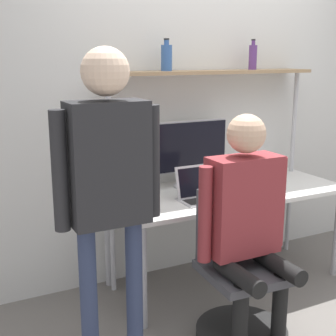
{
  "coord_description": "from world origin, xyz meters",
  "views": [
    {
      "loc": [
        -1.89,
        -2.36,
        1.68
      ],
      "look_at": [
        -0.73,
        -0.09,
        1.07
      ],
      "focal_mm": 50.0,
      "sensor_mm": 36.0,
      "label": 1
    }
  ],
  "objects_px": {
    "bottle_blue": "(167,57)",
    "monitor": "(189,150)",
    "laptop": "(198,190)",
    "bottle_purple": "(253,57)",
    "office_chair": "(239,293)",
    "cell_phone": "(231,194)",
    "person_standing": "(108,175)",
    "person_seated": "(247,212)"
  },
  "relations": [
    {
      "from": "monitor",
      "to": "office_chair",
      "type": "height_order",
      "value": "monitor"
    },
    {
      "from": "person_seated",
      "to": "bottle_blue",
      "type": "relative_size",
      "value": 6.18
    },
    {
      "from": "person_standing",
      "to": "bottle_blue",
      "type": "relative_size",
      "value": 7.8
    },
    {
      "from": "monitor",
      "to": "bottle_blue",
      "type": "relative_size",
      "value": 2.91
    },
    {
      "from": "bottle_purple",
      "to": "bottle_blue",
      "type": "relative_size",
      "value": 1.03
    },
    {
      "from": "monitor",
      "to": "bottle_purple",
      "type": "xyz_separation_m",
      "value": [
        0.57,
        0.03,
        0.68
      ]
    },
    {
      "from": "office_chair",
      "to": "person_seated",
      "type": "distance_m",
      "value": 0.53
    },
    {
      "from": "bottle_purple",
      "to": "bottle_blue",
      "type": "distance_m",
      "value": 0.74
    },
    {
      "from": "office_chair",
      "to": "bottle_purple",
      "type": "height_order",
      "value": "bottle_purple"
    },
    {
      "from": "cell_phone",
      "to": "office_chair",
      "type": "relative_size",
      "value": 0.16
    },
    {
      "from": "laptop",
      "to": "cell_phone",
      "type": "relative_size",
      "value": 1.9
    },
    {
      "from": "laptop",
      "to": "person_standing",
      "type": "bearing_deg",
      "value": -147.44
    },
    {
      "from": "office_chair",
      "to": "person_standing",
      "type": "xyz_separation_m",
      "value": [
        -0.81,
        0.01,
        0.83
      ]
    },
    {
      "from": "monitor",
      "to": "person_seated",
      "type": "relative_size",
      "value": 0.47
    },
    {
      "from": "office_chair",
      "to": "cell_phone",
      "type": "bearing_deg",
      "value": 61.91
    },
    {
      "from": "laptop",
      "to": "office_chair",
      "type": "bearing_deg",
      "value": -91.63
    },
    {
      "from": "person_standing",
      "to": "cell_phone",
      "type": "bearing_deg",
      "value": 25.38
    },
    {
      "from": "person_seated",
      "to": "bottle_purple",
      "type": "height_order",
      "value": "bottle_purple"
    },
    {
      "from": "bottle_blue",
      "to": "cell_phone",
      "type": "bearing_deg",
      "value": -46.25
    },
    {
      "from": "laptop",
      "to": "office_chair",
      "type": "distance_m",
      "value": 0.74
    },
    {
      "from": "bottle_blue",
      "to": "laptop",
      "type": "bearing_deg",
      "value": -78.85
    },
    {
      "from": "office_chair",
      "to": "person_standing",
      "type": "distance_m",
      "value": 1.16
    },
    {
      "from": "laptop",
      "to": "bottle_purple",
      "type": "distance_m",
      "value": 1.17
    },
    {
      "from": "office_chair",
      "to": "person_standing",
      "type": "bearing_deg",
      "value": 179.16
    },
    {
      "from": "cell_phone",
      "to": "laptop",
      "type": "bearing_deg",
      "value": 178.17
    },
    {
      "from": "laptop",
      "to": "bottle_purple",
      "type": "xyz_separation_m",
      "value": [
        0.68,
        0.34,
        0.89
      ]
    },
    {
      "from": "cell_phone",
      "to": "bottle_blue",
      "type": "xyz_separation_m",
      "value": [
        -0.34,
        0.35,
        0.95
      ]
    },
    {
      "from": "laptop",
      "to": "bottle_blue",
      "type": "relative_size",
      "value": 1.28
    },
    {
      "from": "bottle_blue",
      "to": "monitor",
      "type": "bearing_deg",
      "value": -9.14
    },
    {
      "from": "person_standing",
      "to": "bottle_blue",
      "type": "xyz_separation_m",
      "value": [
        0.76,
        0.87,
        0.56
      ]
    },
    {
      "from": "office_chair",
      "to": "bottle_blue",
      "type": "xyz_separation_m",
      "value": [
        -0.05,
        0.88,
        1.4
      ]
    },
    {
      "from": "laptop",
      "to": "cell_phone",
      "type": "xyz_separation_m",
      "value": [
        0.27,
        -0.01,
        -0.06
      ]
    },
    {
      "from": "office_chair",
      "to": "bottle_blue",
      "type": "bearing_deg",
      "value": 93.38
    },
    {
      "from": "office_chair",
      "to": "bottle_purple",
      "type": "bearing_deg",
      "value": 51.94
    },
    {
      "from": "laptop",
      "to": "office_chair",
      "type": "xyz_separation_m",
      "value": [
        -0.02,
        -0.54,
        -0.51
      ]
    },
    {
      "from": "person_standing",
      "to": "bottle_purple",
      "type": "distance_m",
      "value": 1.83
    },
    {
      "from": "monitor",
      "to": "person_standing",
      "type": "bearing_deg",
      "value": -137.8
    },
    {
      "from": "cell_phone",
      "to": "person_seated",
      "type": "distance_m",
      "value": 0.65
    },
    {
      "from": "monitor",
      "to": "person_standing",
      "type": "xyz_separation_m",
      "value": [
        -0.93,
        -0.84,
        0.11
      ]
    },
    {
      "from": "laptop",
      "to": "person_standing",
      "type": "xyz_separation_m",
      "value": [
        -0.83,
        -0.53,
        0.33
      ]
    },
    {
      "from": "monitor",
      "to": "laptop",
      "type": "xyz_separation_m",
      "value": [
        -0.1,
        -0.31,
        -0.22
      ]
    },
    {
      "from": "person_standing",
      "to": "laptop",
      "type": "bearing_deg",
      "value": 32.56
    }
  ]
}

